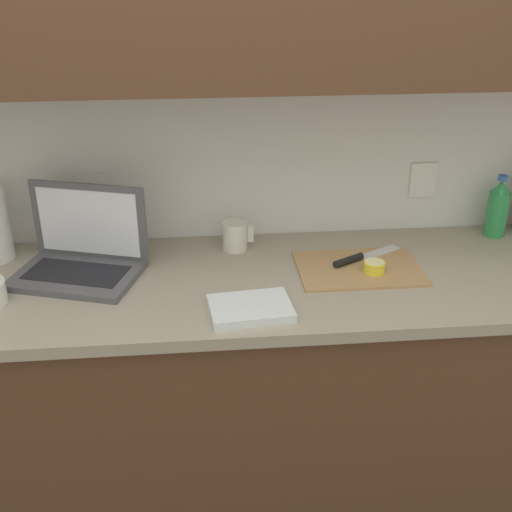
% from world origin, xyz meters
% --- Properties ---
extents(ground_plane, '(12.00, 12.00, 0.00)m').
position_xyz_m(ground_plane, '(0.00, 0.00, 0.00)').
color(ground_plane, '#564C47').
rests_on(ground_plane, ground).
extents(wall_back, '(5.20, 0.38, 2.60)m').
position_xyz_m(wall_back, '(0.00, 0.25, 1.56)').
color(wall_back, white).
rests_on(wall_back, ground_plane).
extents(counter_unit, '(2.58, 0.64, 0.88)m').
position_xyz_m(counter_unit, '(-0.02, 0.00, 0.45)').
color(counter_unit, brown).
rests_on(counter_unit, ground_plane).
extents(laptop, '(0.42, 0.34, 0.26)m').
position_xyz_m(laptop, '(-0.38, 0.09, 0.95)').
color(laptop, '#515156').
rests_on(laptop, counter_unit).
extents(cutting_board, '(0.38, 0.27, 0.01)m').
position_xyz_m(cutting_board, '(0.46, 0.03, 0.89)').
color(cutting_board, tan).
rests_on(cutting_board, counter_unit).
extents(knife, '(0.24, 0.16, 0.02)m').
position_xyz_m(knife, '(0.46, 0.07, 0.90)').
color(knife, silver).
rests_on(knife, cutting_board).
extents(lemon_half_cut, '(0.06, 0.06, 0.03)m').
position_xyz_m(lemon_half_cut, '(0.49, -0.01, 0.91)').
color(lemon_half_cut, yellow).
rests_on(lemon_half_cut, cutting_board).
extents(bottle_green_soda, '(0.07, 0.07, 0.21)m').
position_xyz_m(bottle_green_soda, '(0.98, 0.24, 0.98)').
color(bottle_green_soda, '#2D934C').
rests_on(bottle_green_soda, counter_unit).
extents(measuring_cup, '(0.10, 0.08, 0.09)m').
position_xyz_m(measuring_cup, '(0.09, 0.21, 0.93)').
color(measuring_cup, silver).
rests_on(measuring_cup, counter_unit).
extents(dish_towel, '(0.24, 0.18, 0.02)m').
position_xyz_m(dish_towel, '(0.10, -0.20, 0.90)').
color(dish_towel, white).
rests_on(dish_towel, counter_unit).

